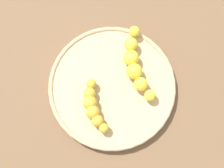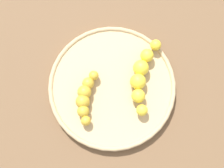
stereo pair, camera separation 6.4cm
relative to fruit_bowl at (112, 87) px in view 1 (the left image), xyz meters
name	(u,v)px [view 1 (the left image)]	position (x,y,z in m)	size (l,w,h in m)	color
ground_plane	(112,88)	(0.00, 0.00, -0.01)	(2.40, 2.40, 0.00)	brown
fruit_bowl	(112,87)	(0.00, 0.00, 0.00)	(0.28, 0.28, 0.02)	tan
banana_yellow	(135,64)	(-0.04, 0.05, 0.02)	(0.17, 0.06, 0.03)	yellow
banana_spotted	(93,107)	(0.05, -0.04, 0.02)	(0.12, 0.05, 0.03)	gold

